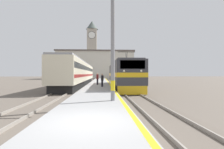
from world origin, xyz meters
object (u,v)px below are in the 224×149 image
at_px(passenger_train, 80,73).
at_px(clock_tower, 92,48).
at_px(person_on_platform, 102,80).
at_px(second_waiting_passenger, 97,79).
at_px(locomotive_train, 122,75).
at_px(catenary_mast, 114,40).

bearing_deg(passenger_train, clock_tower, 90.70).
height_order(person_on_platform, second_waiting_passenger, second_waiting_passenger).
height_order(locomotive_train, second_waiting_passenger, locomotive_train).
distance_m(person_on_platform, clock_tower, 61.41).
bearing_deg(catenary_mast, clock_tower, 94.37).
bearing_deg(clock_tower, catenary_mast, -85.63).
distance_m(passenger_train, catenary_mast, 22.77).
relative_size(locomotive_train, person_on_platform, 10.38).
relative_size(catenary_mast, second_waiting_passenger, 4.25).
bearing_deg(person_on_platform, second_waiting_passenger, 99.98).
bearing_deg(catenary_mast, second_waiting_passenger, 95.34).
relative_size(catenary_mast, person_on_platform, 4.57).
height_order(passenger_train, person_on_platform, passenger_train).
bearing_deg(clock_tower, second_waiting_passenger, -85.89).
bearing_deg(second_waiting_passenger, locomotive_train, -22.92).
xyz_separation_m(catenary_mast, clock_tower, (-5.43, 71.05, 10.13)).
height_order(locomotive_train, catenary_mast, catenary_mast).
bearing_deg(clock_tower, locomotive_train, -82.55).
bearing_deg(clock_tower, person_on_platform, -85.50).
relative_size(locomotive_train, clock_tower, 0.62).
relative_size(catenary_mast, clock_tower, 0.27).
distance_m(locomotive_train, second_waiting_passenger, 3.82).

